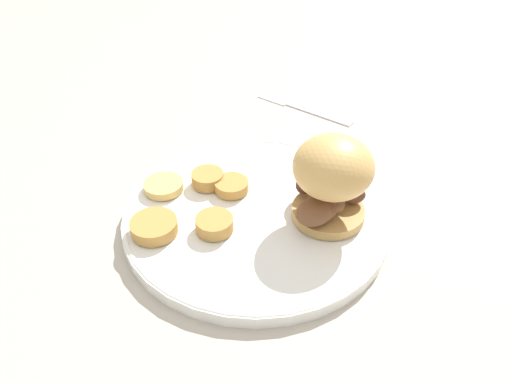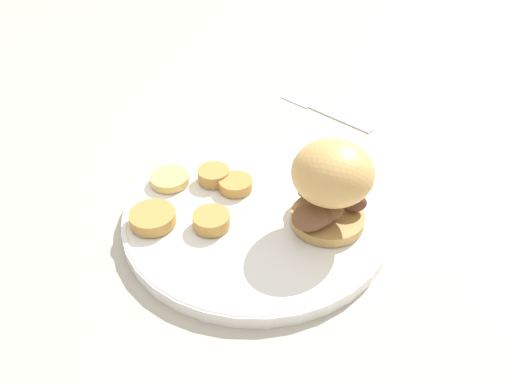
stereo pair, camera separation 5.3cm
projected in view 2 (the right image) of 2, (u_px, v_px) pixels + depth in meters
ground_plane at (256, 220)px, 0.56m from camera, size 4.00×4.00×0.00m
dinner_plate at (256, 215)px, 0.55m from camera, size 0.29×0.29×0.02m
sandwich at (330, 184)px, 0.50m from camera, size 0.10×0.08×0.10m
potato_round_0 at (236, 184)px, 0.58m from camera, size 0.04×0.04×0.01m
potato_round_1 at (214, 175)px, 0.59m from camera, size 0.04×0.04×0.01m
potato_round_2 at (153, 218)px, 0.53m from camera, size 0.05×0.05×0.01m
potato_round_3 at (211, 220)px, 0.52m from camera, size 0.04×0.04×0.01m
potato_round_4 at (170, 179)px, 0.59m from camera, size 0.05×0.05×0.01m
fork at (325, 111)px, 0.75m from camera, size 0.09×0.15×0.00m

